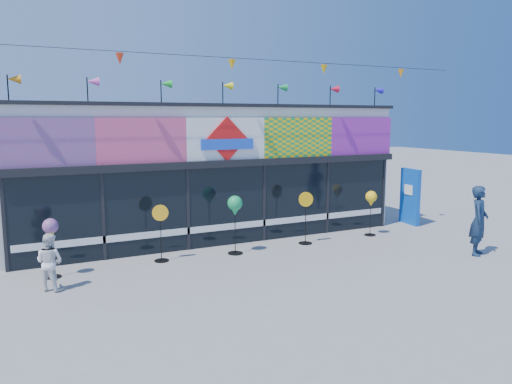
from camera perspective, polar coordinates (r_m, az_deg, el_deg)
ground at (r=11.81m, az=3.38°, el=-9.74°), size 80.00×80.00×0.00m
kite_shop at (r=16.71m, az=-6.79°, el=2.76°), size 16.00×5.70×5.31m
blue_sign at (r=18.22m, az=17.18°, el=-0.48°), size 0.27×0.98×1.94m
spinner_0 at (r=12.44m, az=-22.42°, el=-4.08°), size 0.36×0.36×1.41m
spinner_1 at (r=13.12m, az=-10.83°, el=-4.47°), size 0.41×0.38×1.49m
spinner_2 at (r=13.50m, az=-2.42°, el=-1.77°), size 0.41×0.41×1.61m
spinner_3 at (r=14.74m, az=5.69°, el=-2.81°), size 0.43×0.39×1.55m
spinner_4 at (r=16.07m, az=13.02°, el=-0.88°), size 0.36×0.36×1.43m
adult_man at (r=14.75m, az=24.13°, el=-3.00°), size 0.83×0.76×1.89m
child at (r=11.68m, az=-22.53°, el=-7.40°), size 0.69×0.66×1.25m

